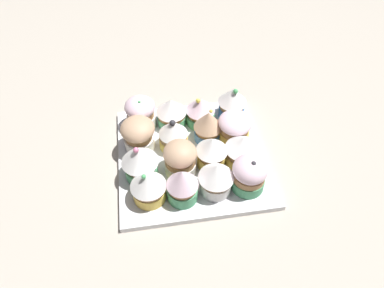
{
  "coord_description": "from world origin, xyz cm",
  "views": [
    {
      "loc": [
        -6.77,
        -43.75,
        53.99
      ],
      "look_at": [
        0.0,
        0.0,
        4.2
      ],
      "focal_mm": 32.53,
      "sensor_mm": 36.0,
      "label": 1
    }
  ],
  "objects": [
    {
      "name": "cupcake_0",
      "position": [
        -8.94,
        -8.74,
        4.77
      ],
      "size": [
        6.32,
        6.32,
        7.1
      ],
      "color": "#EFC651",
      "rests_on": "baking_tray"
    },
    {
      "name": "cupcake_13",
      "position": [
        -2.92,
        9.27,
        4.51
      ],
      "size": [
        6.31,
        6.31,
        6.46
      ],
      "color": "#4C9E6B",
      "rests_on": "baking_tray"
    },
    {
      "name": "cupcake_2",
      "position": [
        2.87,
        -8.92,
        4.83
      ],
      "size": [
        6.35,
        6.35,
        6.87
      ],
      "color": "white",
      "rests_on": "baking_tray"
    },
    {
      "name": "ground_plane",
      "position": [
        0.0,
        0.0,
        -1.5
      ],
      "size": [
        180.0,
        180.0,
        3.0
      ],
      "primitive_type": "cube",
      "color": "#B2A899"
    },
    {
      "name": "cupcake_14",
      "position": [
        3.12,
        8.73,
        4.48
      ],
      "size": [
        6.05,
        6.05,
        6.83
      ],
      "color": "#4C9E6B",
      "rests_on": "baking_tray"
    },
    {
      "name": "cupcake_10",
      "position": [
        3.8,
        3.74,
        4.92
      ],
      "size": [
        5.75,
        5.75,
        7.43
      ],
      "color": "#477AC6",
      "rests_on": "baking_tray"
    },
    {
      "name": "cupcake_11",
      "position": [
        8.93,
        2.58,
        4.66
      ],
      "size": [
        6.62,
        6.62,
        6.62
      ],
      "color": "#EFC651",
      "rests_on": "baking_tray"
    },
    {
      "name": "cupcake_1",
      "position": [
        -3.17,
        -9.66,
        5.01
      ],
      "size": [
        5.58,
        5.58,
        7.48
      ],
      "color": "#4C9E6B",
      "rests_on": "baking_tray"
    },
    {
      "name": "baking_tray",
      "position": [
        0.0,
        0.0,
        0.6
      ],
      "size": [
        28.88,
        28.88,
        1.2
      ],
      "color": "silver",
      "rests_on": "ground_plane"
    },
    {
      "name": "cupcake_8",
      "position": [
        -10.0,
        3.52,
        4.95
      ],
      "size": [
        6.63,
        6.63,
        7.12
      ],
      "color": "white",
      "rests_on": "baking_tray"
    },
    {
      "name": "cupcake_3",
      "position": [
        8.8,
        -9.08,
        4.78
      ],
      "size": [
        6.23,
        6.23,
        7.35
      ],
      "color": "#4C9E6B",
      "rests_on": "baking_tray"
    },
    {
      "name": "cupcake_4",
      "position": [
        -10.04,
        -3.6,
        5.35
      ],
      "size": [
        6.75,
        6.75,
        8.13
      ],
      "color": "#4C9E6B",
      "rests_on": "baking_tray"
    },
    {
      "name": "cupcake_6",
      "position": [
        3.22,
        -3.07,
        5.0
      ],
      "size": [
        5.96,
        5.96,
        7.18
      ],
      "color": "#EFC651",
      "rests_on": "baking_tray"
    },
    {
      "name": "cupcake_12",
      "position": [
        -9.21,
        9.64,
        4.8
      ],
      "size": [
        6.25,
        6.25,
        7.29
      ],
      "color": "white",
      "rests_on": "baking_tray"
    },
    {
      "name": "cupcake_9",
      "position": [
        -3.3,
        2.78,
        4.61
      ],
      "size": [
        5.71,
        5.71,
        7.17
      ],
      "color": "#EFC651",
      "rests_on": "baking_tray"
    },
    {
      "name": "cupcake_15",
      "position": [
        10.01,
        9.36,
        5.24
      ],
      "size": [
        6.1,
        6.1,
        7.97
      ],
      "color": "#477AC6",
      "rests_on": "baking_tray"
    },
    {
      "name": "cupcake_7",
      "position": [
        9.04,
        -3.11,
        4.64
      ],
      "size": [
        6.57,
        6.57,
        6.66
      ],
      "color": "#EFC651",
      "rests_on": "baking_tray"
    },
    {
      "name": "cupcake_5",
      "position": [
        -2.74,
        -3.51,
        4.7
      ],
      "size": [
        6.19,
        6.19,
        6.97
      ],
      "color": "white",
      "rests_on": "baking_tray"
    }
  ]
}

